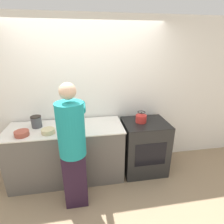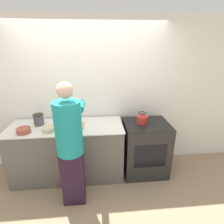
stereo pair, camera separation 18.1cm
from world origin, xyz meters
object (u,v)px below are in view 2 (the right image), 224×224
at_px(oven, 145,148).
at_px(person, 70,144).
at_px(canister_jar, 39,120).
at_px(cutting_board, 74,126).
at_px(kettle, 142,119).
at_px(knife, 72,126).
at_px(bowl_prep, 49,129).

relative_size(oven, person, 0.53).
height_order(oven, canister_jar, canister_jar).
xyz_separation_m(oven, cutting_board, (-1.18, -0.02, 0.48)).
height_order(kettle, canister_jar, kettle).
bearing_deg(canister_jar, cutting_board, -12.05).
xyz_separation_m(knife, canister_jar, (-0.54, 0.15, 0.07)).
xyz_separation_m(person, canister_jar, (-0.58, 0.67, 0.07)).
bearing_deg(knife, bowl_prep, -139.58).
bearing_deg(bowl_prep, oven, 5.28).
bearing_deg(person, canister_jar, 130.82).
relative_size(person, kettle, 9.52).
height_order(oven, bowl_prep, bowl_prep).
bearing_deg(oven, person, -154.37).
xyz_separation_m(cutting_board, bowl_prep, (-0.36, -0.12, 0.02)).
distance_m(person, kettle, 1.24).
height_order(person, knife, person).
relative_size(person, knife, 9.41).
bearing_deg(canister_jar, kettle, -2.85).
bearing_deg(person, knife, 94.04).
height_order(bowl_prep, canister_jar, canister_jar).
relative_size(cutting_board, canister_jar, 1.69).
bearing_deg(kettle, cutting_board, -177.95).
relative_size(kettle, bowl_prep, 0.97).
height_order(knife, canister_jar, canister_jar).
height_order(person, bowl_prep, person).
bearing_deg(bowl_prep, person, -48.88).
bearing_deg(kettle, knife, -176.49).
height_order(knife, bowl_prep, bowl_prep).
distance_m(knife, canister_jar, 0.56).
relative_size(oven, knife, 5.01).
bearing_deg(bowl_prep, kettle, 6.39).
bearing_deg(oven, kettle, 165.00).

